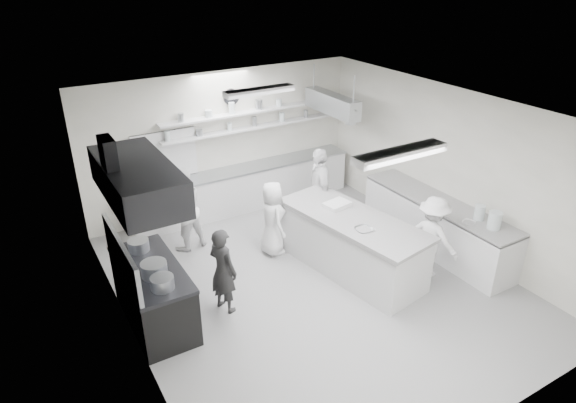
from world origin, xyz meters
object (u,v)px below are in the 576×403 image
prep_island (351,245)px  back_counter (244,188)px  right_counter (436,225)px  cook_back (183,209)px  cook_stove (223,270)px  stove (154,296)px

prep_island → back_counter: bearing=89.6°
right_counter → cook_back: cook_back is taller
back_counter → right_counter: (2.35, -3.40, 0.01)m
cook_stove → cook_back: cook_back is taller
stove → prep_island: bearing=-6.5°
stove → cook_stove: 1.09m
prep_island → cook_stove: 2.40m
cook_stove → prep_island: bearing=-113.2°
back_counter → prep_island: prep_island is taller
stove → back_counter: size_ratio=0.36×
back_counter → cook_stove: bearing=-121.4°
back_counter → cook_stove: (-1.88, -3.08, 0.25)m
cook_back → back_counter: bearing=-160.0°
stove → cook_back: cook_back is taller
stove → prep_island: 3.43m
stove → prep_island: (3.41, -0.39, 0.05)m
right_counter → cook_stove: 4.24m
prep_island → cook_back: size_ratio=1.65×
right_counter → prep_island: 1.85m
stove → cook_back: size_ratio=1.11×
cook_stove → cook_back: 2.10m
back_counter → cook_back: size_ratio=3.07×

